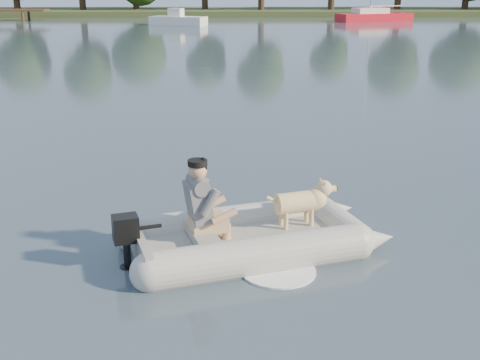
{
  "coord_description": "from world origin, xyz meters",
  "views": [
    {
      "loc": [
        0.11,
        -7.12,
        3.64
      ],
      "look_at": [
        0.28,
        1.55,
        0.75
      ],
      "focal_mm": 45.0,
      "sensor_mm": 36.0,
      "label": 1
    }
  ],
  "objects_px": {
    "man": "(200,199)",
    "sailboat": "(374,16)",
    "dinghy": "(253,207)",
    "motorboat": "(178,14)",
    "dog": "(297,206)"
  },
  "relations": [
    {
      "from": "dinghy",
      "to": "sailboat",
      "type": "bearing_deg",
      "value": 57.72
    },
    {
      "from": "motorboat",
      "to": "sailboat",
      "type": "bearing_deg",
      "value": 36.57
    },
    {
      "from": "dinghy",
      "to": "man",
      "type": "xyz_separation_m",
      "value": [
        -0.73,
        -0.17,
        0.19
      ]
    },
    {
      "from": "dinghy",
      "to": "man",
      "type": "distance_m",
      "value": 0.77
    },
    {
      "from": "dinghy",
      "to": "man",
      "type": "bearing_deg",
      "value": 175.76
    },
    {
      "from": "dog",
      "to": "sailboat",
      "type": "bearing_deg",
      "value": 58.34
    },
    {
      "from": "man",
      "to": "dog",
      "type": "bearing_deg",
      "value": -0.0
    },
    {
      "from": "dog",
      "to": "sailboat",
      "type": "height_order",
      "value": "sailboat"
    },
    {
      "from": "dinghy",
      "to": "motorboat",
      "type": "height_order",
      "value": "motorboat"
    },
    {
      "from": "man",
      "to": "sailboat",
      "type": "relative_size",
      "value": 0.12
    },
    {
      "from": "dog",
      "to": "motorboat",
      "type": "relative_size",
      "value": 0.2
    },
    {
      "from": "motorboat",
      "to": "sailboat",
      "type": "xyz_separation_m",
      "value": [
        17.75,
        5.3,
        -0.5
      ]
    },
    {
      "from": "dinghy",
      "to": "sailboat",
      "type": "height_order",
      "value": "sailboat"
    },
    {
      "from": "dog",
      "to": "sailboat",
      "type": "distance_m",
      "value": 51.08
    },
    {
      "from": "man",
      "to": "dog",
      "type": "height_order",
      "value": "man"
    }
  ]
}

